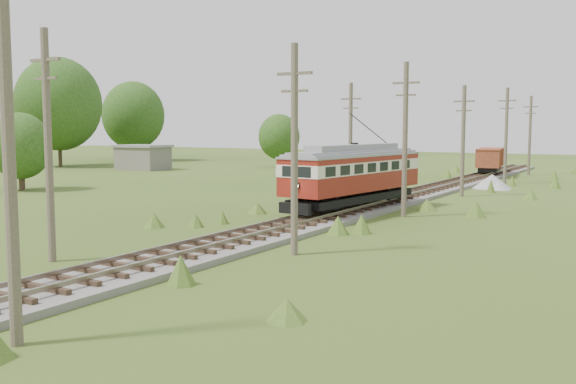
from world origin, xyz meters
The scene contains 17 objects.
railbed_main centered at (0.00, 34.00, 0.19)m, with size 3.60×96.00×0.57m.
streetcar centered at (0.00, 30.97, 2.58)m, with size 4.16×12.21×5.53m.
gondola centered at (0.00, 65.58, 1.89)m, with size 3.51×7.67×2.45m.
gravel_pile centered at (3.60, 51.59, 0.58)m, with size 3.39×3.60×1.23m.
utility_pole_r_1 centered at (3.10, 5.00, 4.40)m, with size 0.30×0.30×8.80m.
utility_pole_r_2 centered at (3.30, 18.00, 4.42)m, with size 1.60×0.30×8.60m.
utility_pole_r_3 centered at (3.20, 31.00, 4.63)m, with size 1.60×0.30×9.00m.
utility_pole_r_4 centered at (3.00, 44.00, 4.32)m, with size 1.60×0.30×8.40m.
utility_pole_r_5 centered at (3.40, 57.00, 4.58)m, with size 1.60×0.30×8.90m.
utility_pole_r_6 centered at (3.20, 70.00, 4.47)m, with size 1.60×0.30×8.70m.
utility_pole_l_a centered at (-4.20, 12.00, 4.63)m, with size 1.60×0.30×9.00m.
utility_pole_l_b centered at (-4.50, 40.00, 4.42)m, with size 1.60×0.30×8.60m.
tree_left_4 centered at (-54.00, 54.00, 8.37)m, with size 11.34×11.34×14.61m.
tree_left_5 centered at (-56.00, 70.00, 7.12)m, with size 9.66×9.66×12.44m.
tree_mid_a centered at (-28.00, 68.00, 4.02)m, with size 5.46×5.46×7.03m.
tree_mid_c centered at (-30.00, 30.00, 3.71)m, with size 5.04×5.04×6.49m.
shed centered at (-40.00, 55.00, 1.57)m, with size 6.40×4.40×3.10m.
Camera 1 is at (16.37, -4.58, 5.23)m, focal length 40.00 mm.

